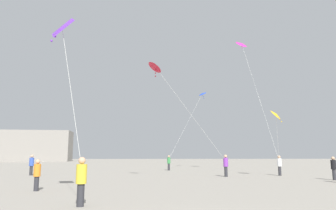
% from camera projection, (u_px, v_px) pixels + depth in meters
% --- Properties ---
extents(person_in_blue, '(0.40, 0.40, 1.82)m').
position_uv_depth(person_in_blue, '(31.00, 164.00, 28.21)').
color(person_in_blue, '#2D2D33').
rests_on(person_in_blue, ground_plane).
extents(person_in_black, '(0.37, 0.37, 1.68)m').
position_uv_depth(person_in_black, '(334.00, 167.00, 22.85)').
color(person_in_black, '#2D2D33').
rests_on(person_in_black, ground_plane).
extents(person_in_green, '(0.38, 0.38, 1.77)m').
position_uv_depth(person_in_green, '(169.00, 162.00, 37.39)').
color(person_in_green, '#2D2D33').
rests_on(person_in_green, ground_plane).
extents(person_in_yellow, '(0.37, 0.37, 1.71)m').
position_uv_depth(person_in_yellow, '(81.00, 179.00, 11.14)').
color(person_in_yellow, '#2D2D33').
rests_on(person_in_yellow, ground_plane).
extents(person_in_white, '(0.38, 0.38, 1.75)m').
position_uv_depth(person_in_white, '(279.00, 165.00, 27.86)').
color(person_in_white, '#2D2D33').
rests_on(person_in_white, ground_plane).
extents(person_in_orange, '(0.34, 0.34, 1.57)m').
position_uv_depth(person_in_orange, '(37.00, 174.00, 15.89)').
color(person_in_orange, '#2D2D33').
rests_on(person_in_orange, ground_plane).
extents(person_in_purple, '(0.40, 0.40, 1.82)m').
position_uv_depth(person_in_purple, '(226.00, 165.00, 26.44)').
color(person_in_purple, '#2D2D33').
rests_on(person_in_purple, ground_plane).
extents(kite_amber_diamond, '(1.50, 2.53, 4.34)m').
position_uv_depth(kite_amber_diamond, '(276.00, 115.00, 26.67)').
color(kite_amber_diamond, yellow).
extents(kite_cobalt_diamond, '(5.98, 6.79, 9.56)m').
position_uv_depth(kite_cobalt_diamond, '(202.00, 94.00, 45.09)').
color(kite_cobalt_diamond, blue).
extents(kite_violet_delta, '(2.28, 2.71, 6.51)m').
position_uv_depth(kite_violet_delta, '(62.00, 28.00, 13.92)').
color(kite_violet_delta, purple).
extents(kite_magenta_diamond, '(1.72, 7.99, 13.95)m').
position_uv_depth(kite_magenta_diamond, '(242.00, 44.00, 37.01)').
color(kite_magenta_diamond, '#D12899').
extents(kite_crimson_diamond, '(6.70, 4.06, 7.53)m').
position_uv_depth(kite_crimson_diamond, '(156.00, 68.00, 23.96)').
color(kite_crimson_diamond, red).
extents(building_left_hall, '(24.96, 10.25, 8.92)m').
position_uv_depth(building_left_hall, '(28.00, 146.00, 92.84)').
color(building_left_hall, gray).
rests_on(building_left_hall, ground_plane).
extents(handbag_beside_flyer, '(0.17, 0.33, 0.24)m').
position_uv_depth(handbag_beside_flyer, '(35.00, 174.00, 28.19)').
color(handbag_beside_flyer, maroon).
rests_on(handbag_beside_flyer, ground_plane).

